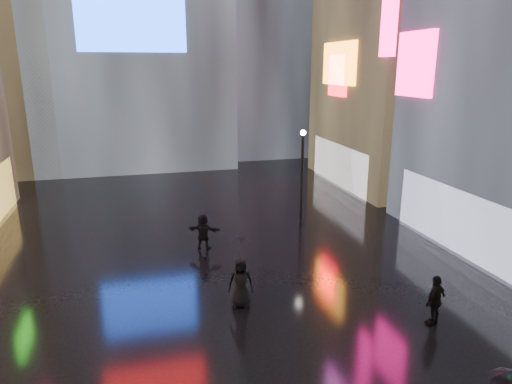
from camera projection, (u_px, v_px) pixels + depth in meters
name	position (u px, v px, depth m)	size (l,w,h in m)	color
ground	(214.00, 249.00, 21.88)	(140.00, 140.00, 0.00)	black
lamp_far	(302.00, 171.00, 24.89)	(0.30, 0.30, 5.20)	black
pedestrian_3	(435.00, 300.00, 15.33)	(1.04, 0.43, 1.78)	black
pedestrian_4	(241.00, 282.00, 16.49)	(0.92, 0.60, 1.88)	black
pedestrian_5	(203.00, 232.00, 21.70)	(1.63, 0.52, 1.75)	black
umbrella_2	(240.00, 247.00, 16.13)	(0.91, 0.92, 0.83)	black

